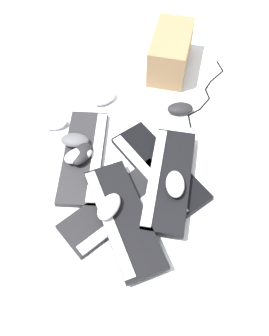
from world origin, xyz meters
name	(u,v)px	position (x,y,z in m)	size (l,w,h in m)	color
ground_plane	(108,176)	(0.00, 0.00, 0.00)	(3.20, 3.20, 0.00)	silver
keyboard_0	(84,156)	(0.13, 0.00, 0.01)	(0.39, 0.44, 0.03)	#232326
keyboard_1	(118,206)	(-0.12, 0.07, 0.01)	(0.22, 0.46, 0.03)	black
keyboard_2	(159,168)	(-0.13, -0.15, 0.01)	(0.46, 0.25, 0.03)	black
keyboard_3	(169,179)	(-0.20, -0.12, 0.04)	(0.35, 0.46, 0.03)	black
keyboard_4	(123,218)	(-0.17, 0.11, 0.04)	(0.46, 0.34, 0.03)	black
mouse_0	(75,140)	(0.19, -0.02, 0.05)	(0.11, 0.07, 0.04)	#4C4C51
mouse_1	(109,207)	(-0.12, 0.12, 0.08)	(0.11, 0.07, 0.04)	#B7B7BC
mouse_2	(78,155)	(0.13, 0.02, 0.05)	(0.11, 0.07, 0.04)	#B7B7BC
mouse_3	(105,98)	(0.28, -0.28, 0.02)	(0.11, 0.07, 0.04)	#B7B7BC
mouse_4	(81,154)	(0.12, 0.01, 0.05)	(0.11, 0.07, 0.04)	black
mouse_5	(180,108)	(-0.01, -0.44, 0.02)	(0.11, 0.07, 0.04)	black
mouse_6	(54,123)	(0.34, -0.04, 0.02)	(0.11, 0.07, 0.04)	silver
mouse_7	(175,184)	(-0.24, -0.10, 0.08)	(0.11, 0.07, 0.04)	#B7B7BC
cable_0	(207,92)	(-0.04, -0.61, 0.00)	(0.15, 0.42, 0.01)	black
cardboard_box	(171,52)	(0.19, -0.63, 0.09)	(0.30, 0.16, 0.18)	olive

